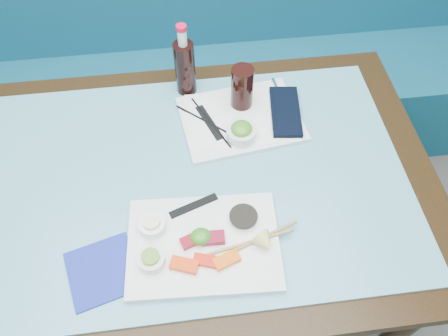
{
  "coord_description": "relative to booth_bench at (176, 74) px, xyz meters",
  "views": [
    {
      "loc": [
        0.03,
        0.78,
        1.74
      ],
      "look_at": [
        0.11,
        1.44,
        0.8
      ],
      "focal_mm": 35.0,
      "sensor_mm": 36.0,
      "label": 1
    }
  ],
  "objects": [
    {
      "name": "booth_bench",
      "position": [
        0.0,
        0.0,
        0.0
      ],
      "size": [
        3.0,
        0.56,
        1.17
      ],
      "color": "#10516B",
      "rests_on": "ground"
    },
    {
      "name": "dining_table",
      "position": [
        0.0,
        -0.84,
        0.29
      ],
      "size": [
        1.4,
        0.9,
        0.75
      ],
      "color": "black",
      "rests_on": "ground"
    },
    {
      "name": "glass_top",
      "position": [
        0.0,
        -0.84,
        0.38
      ],
      "size": [
        1.22,
        0.76,
        0.01
      ],
      "primitive_type": "cube",
      "color": "#5BA0B6",
      "rests_on": "dining_table"
    },
    {
      "name": "sashimi_plate",
      "position": [
        0.04,
        -1.05,
        0.39
      ],
      "size": [
        0.38,
        0.28,
        0.02
      ],
      "primitive_type": "cube",
      "rotation": [
        0.0,
        0.0,
        -0.06
      ],
      "color": "white",
      "rests_on": "glass_top"
    },
    {
      "name": "salmon_left",
      "position": [
        -0.01,
        -1.1,
        0.41
      ],
      "size": [
        0.07,
        0.05,
        0.02
      ],
      "primitive_type": "cube",
      "rotation": [
        0.0,
        0.0,
        -0.36
      ],
      "color": "#FF390A",
      "rests_on": "sashimi_plate"
    },
    {
      "name": "salmon_mid",
      "position": [
        0.04,
        -1.1,
        0.41
      ],
      "size": [
        0.06,
        0.04,
        0.01
      ],
      "primitive_type": "cube",
      "rotation": [
        0.0,
        0.0,
        -0.31
      ],
      "color": "red",
      "rests_on": "sashimi_plate"
    },
    {
      "name": "salmon_right",
      "position": [
        0.09,
        -1.1,
        0.41
      ],
      "size": [
        0.07,
        0.05,
        0.02
      ],
      "primitive_type": "cube",
      "rotation": [
        0.0,
        0.0,
        0.35
      ],
      "color": "#FF5B0A",
      "rests_on": "sashimi_plate"
    },
    {
      "name": "tuna_left",
      "position": [
        0.01,
        -1.04,
        0.41
      ],
      "size": [
        0.06,
        0.04,
        0.02
      ],
      "primitive_type": "cube",
      "rotation": [
        0.0,
        0.0,
        0.34
      ],
      "color": "maroon",
      "rests_on": "sashimi_plate"
    },
    {
      "name": "tuna_right",
      "position": [
        0.06,
        -1.04,
        0.41
      ],
      "size": [
        0.06,
        0.04,
        0.02
      ],
      "primitive_type": "cube",
      "rotation": [
        0.0,
        0.0,
        -0.04
      ],
      "color": "maroon",
      "rests_on": "sashimi_plate"
    },
    {
      "name": "seaweed_garnish",
      "position": [
        0.03,
        -1.04,
        0.42
      ],
      "size": [
        0.06,
        0.06,
        0.03
      ],
      "primitive_type": "ellipsoid",
      "rotation": [
        0.0,
        0.0,
        0.21
      ],
      "color": "#357E1D",
      "rests_on": "sashimi_plate"
    },
    {
      "name": "ramekin_wasabi",
      "position": [
        -0.09,
        -1.08,
        0.42
      ],
      "size": [
        0.07,
        0.07,
        0.03
      ],
      "primitive_type": "cylinder",
      "rotation": [
        0.0,
        0.0,
        -0.07
      ],
      "color": "white",
      "rests_on": "sashimi_plate"
    },
    {
      "name": "wasabi_fill",
      "position": [
        -0.09,
        -1.08,
        0.43
      ],
      "size": [
        0.04,
        0.04,
        0.01
      ],
      "primitive_type": "cylinder",
      "rotation": [
        0.0,
        0.0,
        0.05
      ],
      "color": "olive",
      "rests_on": "ramekin_wasabi"
    },
    {
      "name": "ramekin_ginger",
      "position": [
        -0.08,
        -0.99,
        0.42
      ],
      "size": [
        0.08,
        0.08,
        0.03
      ],
      "primitive_type": "cylinder",
      "rotation": [
        0.0,
        0.0,
        0.15
      ],
      "color": "white",
      "rests_on": "sashimi_plate"
    },
    {
      "name": "ginger_fill",
      "position": [
        -0.08,
        -0.99,
        0.43
      ],
      "size": [
        0.05,
        0.05,
        0.01
      ],
      "primitive_type": "cylinder",
      "rotation": [
        0.0,
        0.0,
        0.22
      ],
      "color": "#FFEAD1",
      "rests_on": "ramekin_ginger"
    },
    {
      "name": "soy_dish",
      "position": [
        0.14,
        -1.0,
        0.41
      ],
      "size": [
        0.08,
        0.08,
        0.01
      ],
      "primitive_type": "cylinder",
      "rotation": [
        0.0,
        0.0,
        0.09
      ],
      "color": "white",
      "rests_on": "sashimi_plate"
    },
    {
      "name": "soy_fill",
      "position": [
        0.14,
        -1.0,
        0.42
      ],
      "size": [
        0.08,
        0.08,
        0.01
      ],
      "primitive_type": "cylinder",
      "rotation": [
        0.0,
        0.0,
        -0.12
      ],
      "color": "black",
      "rests_on": "soy_dish"
    },
    {
      "name": "lemon_wedge",
      "position": [
        0.18,
        -1.08,
        0.43
      ],
      "size": [
        0.06,
        0.06,
        0.05
      ],
      "primitive_type": "cone",
      "rotation": [
        1.57,
        0.0,
        0.48
      ],
      "color": "#FFFC78",
      "rests_on": "sashimi_plate"
    },
    {
      "name": "chopstick_sleeve",
      "position": [
        0.02,
        -0.94,
        0.4
      ],
      "size": [
        0.13,
        0.06,
        0.0
      ],
      "primitive_type": "cube",
      "rotation": [
        0.0,
        0.0,
        0.34
      ],
      "color": "black",
      "rests_on": "sashimi_plate"
    },
    {
      "name": "wooden_chopstick_a",
      "position": [
        0.15,
        -1.06,
        0.41
      ],
      "size": [
        0.22,
        0.05,
        0.01
      ],
      "primitive_type": "cylinder",
      "rotation": [
        1.57,
        0.0,
        -1.39
      ],
      "color": "#A1854B",
      "rests_on": "sashimi_plate"
    },
    {
      "name": "wooden_chopstick_b",
      "position": [
        0.16,
        -1.06,
        0.41
      ],
      "size": [
        0.23,
        0.09,
        0.01
      ],
      "primitive_type": "cylinder",
      "rotation": [
        1.57,
        0.0,
        -1.23
      ],
      "color": "#997548",
      "rests_on": "sashimi_plate"
    },
    {
      "name": "serving_tray",
      "position": [
        0.19,
        -0.65,
        0.39
      ],
      "size": [
        0.38,
        0.3,
        0.01
      ],
      "primitive_type": "cube",
      "rotation": [
        0.0,
        0.0,
        0.13
      ],
      "color": "white",
      "rests_on": "glass_top"
    },
    {
      "name": "paper_placemat",
      "position": [
        0.19,
        -0.65,
        0.4
      ],
      "size": [
        0.32,
        0.23,
        0.0
      ],
      "primitive_type": "cube",
      "rotation": [
        0.0,
        0.0,
        0.01
      ],
      "color": "white",
      "rests_on": "serving_tray"
    },
    {
      "name": "seaweed_bowl",
      "position": [
        0.18,
        -0.73,
        0.41
      ],
      "size": [
        0.1,
        0.1,
        0.03
      ],
      "primitive_type": "cylinder",
      "rotation": [
        0.0,
        0.0,
        -0.26
      ],
      "color": "white",
      "rests_on": "serving_tray"
    },
    {
      "name": "seaweed_salad",
      "position": [
        0.18,
        -0.73,
        0.43
      ],
      "size": [
        0.08,
        0.08,
        0.03
      ],
      "primitive_type": "ellipsoid",
      "rotation": [
        0.0,
        0.0,
        -0.31
      ],
      "color": "#448E20",
      "rests_on": "seaweed_bowl"
    },
    {
      "name": "cola_glass",
      "position": [
        0.2,
        -0.6,
        0.46
      ],
      "size": [
        0.08,
        0.08,
        0.14
      ],
      "primitive_type": "cylinder",
      "rotation": [
        0.0,
        0.0,
        0.24
      ],
      "color": "black",
      "rests_on": "serving_tray"
    },
    {
      "name": "navy_pouch",
      "position": [
        0.32,
        -0.65,
        0.4
      ],
      "size": [
        0.11,
        0.21,
        0.02
      ],
      "primitive_type": "cube",
      "rotation": [
        0.0,
        0.0,
        -0.12
      ],
      "color": "black",
      "rests_on": "serving_tray"
    },
    {
      "name": "fork",
      "position": [
        0.32,
        -0.55,
        0.4
      ],
      "size": [
        0.02,
        0.08,
        0.01
      ],
      "primitive_type": "cylinder",
      "rotation": [
        1.57,
        0.0,
        0.11
      ],
      "color": "silver",
      "rests_on": "serving_tray"
    },
    {
      "name": "black_chopstick_a",
      "position": [
        0.09,
        -0.66,
        0.4
      ],
      "size": [
        0.18,
        0.16,
        0.01
      ],
      "primitive_type": "cylinder",
      "rotation": [
        1.57,
        0.0,
        0.85
      ],
      "color": "black",
      "rests_on": "serving_tray"
    },
    {
      "name": "black_chopstick_b",
      "position": [
        0.1,
        -0.66,
        0.4
      ],
      "size": [
        0.1,
        0.21,
        0.01
      ],
      "primitive_type": "cylinder",
      "rotation": [
        1.57,
        0.0,
        0.43
      ],
      "color": "black",
      "rests_on": "serving_tray"
    },
    {
      "name": "tray_sleeve",
      "position": [
        0.09,
        -0.66,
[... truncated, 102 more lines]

